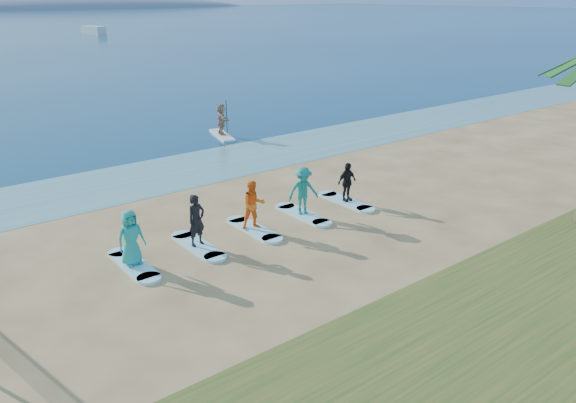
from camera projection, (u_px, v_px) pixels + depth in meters
ground at (312, 258)px, 17.20m from camera, size 600.00×600.00×0.00m
shallow_water at (158, 175)px, 24.92m from camera, size 600.00×600.00×0.00m
island_ridge at (77, 8)px, 292.96m from camera, size 220.00×56.00×18.00m
paddleboard at (222, 135)px, 31.70m from camera, size 1.49×3.08×0.12m
paddleboarder at (221, 119)px, 31.38m from camera, size 0.97×1.68×1.72m
boat_offshore_b at (94, 34)px, 109.27m from camera, size 3.15×5.85×1.51m
surfboard_0 at (134, 265)px, 16.62m from camera, size 0.70×2.20×0.09m
student_0 at (131, 238)px, 16.31m from camera, size 0.87×0.60×1.70m
surfboard_1 at (198, 246)px, 17.89m from camera, size 0.70×2.20×0.09m
student_1 at (196, 220)px, 17.58m from camera, size 0.67×0.50×1.68m
surfboard_2 at (254, 229)px, 19.15m from camera, size 0.70×2.20×0.09m
student_2 at (253, 205)px, 18.84m from camera, size 0.98×0.86×1.68m
surfboard_3 at (303, 215)px, 20.41m from camera, size 0.70×2.20×0.09m
student_3 at (303, 191)px, 20.09m from camera, size 1.28×0.98×1.75m
surfboard_4 at (346, 202)px, 21.68m from camera, size 0.70×2.20×0.09m
student_4 at (347, 182)px, 21.40m from camera, size 0.89×0.37×1.51m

